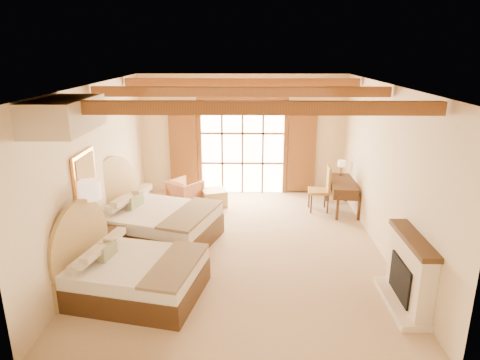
{
  "coord_description": "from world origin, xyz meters",
  "views": [
    {
      "loc": [
        0.12,
        -7.84,
        3.83
      ],
      "look_at": [
        -0.01,
        0.2,
        1.35
      ],
      "focal_mm": 32.0,
      "sensor_mm": 36.0,
      "label": 1
    }
  ],
  "objects_px": {
    "armchair": "(185,193)",
    "desk": "(343,195)",
    "bed_far": "(150,220)",
    "nightstand": "(108,246)",
    "bed_near": "(127,272)"
  },
  "relations": [
    {
      "from": "armchair",
      "to": "desk",
      "type": "xyz_separation_m",
      "value": [
        3.91,
        -0.28,
        0.06
      ]
    },
    {
      "from": "bed_far",
      "to": "nightstand",
      "type": "bearing_deg",
      "value": -104.49
    },
    {
      "from": "bed_far",
      "to": "bed_near",
      "type": "bearing_deg",
      "value": -70.02
    },
    {
      "from": "nightstand",
      "to": "armchair",
      "type": "relative_size",
      "value": 0.85
    },
    {
      "from": "nightstand",
      "to": "desk",
      "type": "distance_m",
      "value": 5.65
    },
    {
      "from": "bed_near",
      "to": "bed_far",
      "type": "distance_m",
      "value": 2.05
    },
    {
      "from": "nightstand",
      "to": "armchair",
      "type": "bearing_deg",
      "value": 83.22
    },
    {
      "from": "bed_near",
      "to": "bed_far",
      "type": "xyz_separation_m",
      "value": [
        -0.07,
        2.05,
        0.05
      ]
    },
    {
      "from": "bed_far",
      "to": "armchair",
      "type": "relative_size",
      "value": 3.71
    },
    {
      "from": "bed_near",
      "to": "desk",
      "type": "height_order",
      "value": "bed_near"
    },
    {
      "from": "bed_near",
      "to": "bed_far",
      "type": "relative_size",
      "value": 0.84
    },
    {
      "from": "armchair",
      "to": "desk",
      "type": "height_order",
      "value": "desk"
    },
    {
      "from": "desk",
      "to": "nightstand",
      "type": "bearing_deg",
      "value": -144.38
    },
    {
      "from": "nightstand",
      "to": "bed_far",
      "type": "bearing_deg",
      "value": 69.14
    },
    {
      "from": "bed_far",
      "to": "desk",
      "type": "distance_m",
      "value": 4.7
    }
  ]
}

